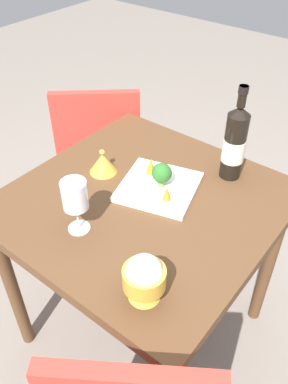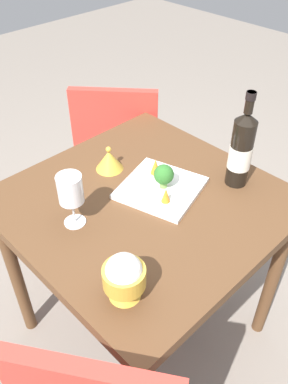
{
  "view_description": "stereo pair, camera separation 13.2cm",
  "coord_description": "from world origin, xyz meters",
  "px_view_note": "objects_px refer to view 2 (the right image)",
  "views": [
    {
      "loc": [
        0.63,
        -0.8,
        1.63
      ],
      "look_at": [
        0.0,
        0.0,
        0.79
      ],
      "focal_mm": 37.69,
      "sensor_mm": 36.0,
      "label": 1
    },
    {
      "loc": [
        0.73,
        -0.71,
        1.63
      ],
      "look_at": [
        0.0,
        0.0,
        0.79
      ],
      "focal_mm": 37.69,
      "sensor_mm": 36.0,
      "label": 2
    }
  ],
  "objects_px": {
    "broccoli_floret": "(164,175)",
    "carrot_garnish_right": "(166,195)",
    "wine_bottle": "(241,150)",
    "wine_glass": "(70,190)",
    "rice_bowl_lid": "(109,160)",
    "rice_bowl": "(124,277)",
    "chair_near_window": "(118,142)",
    "carrot_garnish_left": "(155,166)",
    "serving_plate": "(161,188)"
  },
  "relations": [
    {
      "from": "broccoli_floret",
      "to": "carrot_garnish_right",
      "type": "relative_size",
      "value": 1.66
    },
    {
      "from": "wine_bottle",
      "to": "wine_glass",
      "type": "height_order",
      "value": "wine_bottle"
    },
    {
      "from": "rice_bowl_lid",
      "to": "carrot_garnish_right",
      "type": "distance_m",
      "value": 0.28
    },
    {
      "from": "rice_bowl",
      "to": "carrot_garnish_right",
      "type": "bearing_deg",
      "value": 116.99
    },
    {
      "from": "wine_glass",
      "to": "rice_bowl",
      "type": "relative_size",
      "value": 1.26
    },
    {
      "from": "wine_glass",
      "to": "broccoli_floret",
      "type": "distance_m",
      "value": 0.33
    },
    {
      "from": "chair_near_window",
      "to": "rice_bowl",
      "type": "distance_m",
      "value": 1.13
    },
    {
      "from": "wine_bottle",
      "to": "carrot_garnish_right",
      "type": "bearing_deg",
      "value": -108.29
    },
    {
      "from": "rice_bowl_lid",
      "to": "carrot_garnish_left",
      "type": "height_order",
      "value": "rice_bowl_lid"
    },
    {
      "from": "chair_near_window",
      "to": "carrot_garnish_right",
      "type": "height_order",
      "value": "chair_near_window"
    },
    {
      "from": "rice_bowl_lid",
      "to": "carrot_garnish_right",
      "type": "bearing_deg",
      "value": -0.15
    },
    {
      "from": "broccoli_floret",
      "to": "carrot_garnish_right",
      "type": "xyz_separation_m",
      "value": [
        0.06,
        -0.05,
        -0.02
      ]
    },
    {
      "from": "chair_near_window",
      "to": "carrot_garnish_left",
      "type": "height_order",
      "value": "chair_near_window"
    },
    {
      "from": "rice_bowl_lid",
      "to": "rice_bowl",
      "type": "bearing_deg",
      "value": -36.45
    },
    {
      "from": "wine_bottle",
      "to": "carrot_garnish_right",
      "type": "distance_m",
      "value": 0.29
    },
    {
      "from": "serving_plate",
      "to": "broccoli_floret",
      "type": "xyz_separation_m",
      "value": [
        0.01,
        0.0,
        0.06
      ]
    },
    {
      "from": "chair_near_window",
      "to": "wine_bottle",
      "type": "relative_size",
      "value": 2.5
    },
    {
      "from": "wine_glass",
      "to": "rice_bowl",
      "type": "xyz_separation_m",
      "value": [
        0.31,
        -0.07,
        -0.05
      ]
    },
    {
      "from": "rice_bowl_lid",
      "to": "carrot_garnish_right",
      "type": "relative_size",
      "value": 1.94
    },
    {
      "from": "wine_bottle",
      "to": "serving_plate",
      "type": "xyz_separation_m",
      "value": [
        -0.15,
        -0.22,
        -0.13
      ]
    },
    {
      "from": "chair_near_window",
      "to": "wine_glass",
      "type": "relative_size",
      "value": 4.75
    },
    {
      "from": "chair_near_window",
      "to": "serving_plate",
      "type": "xyz_separation_m",
      "value": [
        0.6,
        -0.32,
        0.23
      ]
    },
    {
      "from": "rice_bowl_lid",
      "to": "serving_plate",
      "type": "xyz_separation_m",
      "value": [
        0.22,
        0.04,
        -0.03
      ]
    },
    {
      "from": "serving_plate",
      "to": "carrot_garnish_right",
      "type": "height_order",
      "value": "carrot_garnish_right"
    },
    {
      "from": "chair_near_window",
      "to": "wine_bottle",
      "type": "height_order",
      "value": "wine_bottle"
    },
    {
      "from": "rice_bowl_lid",
      "to": "carrot_garnish_left",
      "type": "distance_m",
      "value": 0.17
    },
    {
      "from": "serving_plate",
      "to": "broccoli_floret",
      "type": "relative_size",
      "value": 3.61
    },
    {
      "from": "chair_near_window",
      "to": "rice_bowl",
      "type": "relative_size",
      "value": 6.0
    },
    {
      "from": "serving_plate",
      "to": "carrot_garnish_left",
      "type": "distance_m",
      "value": 0.08
    },
    {
      "from": "broccoli_floret",
      "to": "carrot_garnish_left",
      "type": "xyz_separation_m",
      "value": [
        -0.07,
        0.04,
        -0.02
      ]
    },
    {
      "from": "wine_bottle",
      "to": "serving_plate",
      "type": "relative_size",
      "value": 1.1
    },
    {
      "from": "wine_bottle",
      "to": "broccoli_floret",
      "type": "xyz_separation_m",
      "value": [
        -0.14,
        -0.21,
        -0.07
      ]
    },
    {
      "from": "rice_bowl",
      "to": "rice_bowl_lid",
      "type": "distance_m",
      "value": 0.56
    },
    {
      "from": "wine_glass",
      "to": "broccoli_floret",
      "type": "height_order",
      "value": "wine_glass"
    },
    {
      "from": "carrot_garnish_right",
      "to": "carrot_garnish_left",
      "type": "bearing_deg",
      "value": 146.82
    },
    {
      "from": "rice_bowl",
      "to": "carrot_garnish_left",
      "type": "height_order",
      "value": "rice_bowl"
    },
    {
      "from": "wine_bottle",
      "to": "broccoli_floret",
      "type": "distance_m",
      "value": 0.27
    },
    {
      "from": "broccoli_floret",
      "to": "carrot_garnish_right",
      "type": "distance_m",
      "value": 0.08
    },
    {
      "from": "carrot_garnish_left",
      "to": "serving_plate",
      "type": "bearing_deg",
      "value": -31.61
    },
    {
      "from": "rice_bowl",
      "to": "serving_plate",
      "type": "relative_size",
      "value": 0.46
    },
    {
      "from": "rice_bowl",
      "to": "broccoli_floret",
      "type": "xyz_separation_m",
      "value": [
        -0.23,
        0.38,
        -0.01
      ]
    },
    {
      "from": "carrot_garnish_left",
      "to": "rice_bowl",
      "type": "bearing_deg",
      "value": -54.33
    },
    {
      "from": "chair_near_window",
      "to": "serving_plate",
      "type": "distance_m",
      "value": 0.72
    },
    {
      "from": "rice_bowl",
      "to": "serving_plate",
      "type": "bearing_deg",
      "value": 121.85
    },
    {
      "from": "chair_near_window",
      "to": "rice_bowl",
      "type": "xyz_separation_m",
      "value": [
        0.83,
        -0.7,
        0.3
      ]
    },
    {
      "from": "rice_bowl",
      "to": "serving_plate",
      "type": "xyz_separation_m",
      "value": [
        -0.23,
        0.38,
        -0.07
      ]
    },
    {
      "from": "carrot_garnish_right",
      "to": "wine_bottle",
      "type": "bearing_deg",
      "value": 71.71
    },
    {
      "from": "broccoli_floret",
      "to": "wine_glass",
      "type": "bearing_deg",
      "value": -104.94
    },
    {
      "from": "rice_bowl",
      "to": "carrot_garnish_left",
      "type": "xyz_separation_m",
      "value": [
        -0.3,
        0.42,
        -0.03
      ]
    },
    {
      "from": "chair_near_window",
      "to": "broccoli_floret",
      "type": "xyz_separation_m",
      "value": [
        0.61,
        -0.32,
        0.29
      ]
    }
  ]
}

